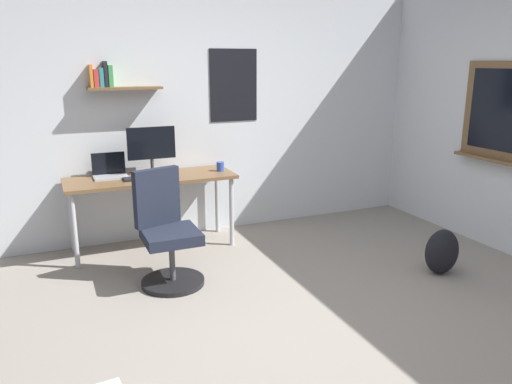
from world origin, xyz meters
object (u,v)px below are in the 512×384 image
(desk, at_px, (151,184))
(keyboard, at_px, (144,178))
(coffee_mug, at_px, (220,166))
(monitor_primary, at_px, (151,147))
(backpack, at_px, (442,252))
(computer_mouse, at_px, (173,175))
(laptop, at_px, (110,171))
(office_chair, at_px, (167,236))

(desk, xyz_separation_m, keyboard, (-0.08, -0.07, 0.08))
(desk, distance_m, coffee_mug, 0.71)
(monitor_primary, xyz_separation_m, backpack, (2.12, -1.68, -0.80))
(keyboard, xyz_separation_m, computer_mouse, (0.28, 0.00, 0.01))
(laptop, xyz_separation_m, keyboard, (0.28, -0.21, -0.04))
(computer_mouse, height_order, backpack, computer_mouse)
(coffee_mug, relative_size, backpack, 0.23)
(computer_mouse, xyz_separation_m, backpack, (1.96, -1.52, -0.54))
(keyboard, distance_m, backpack, 2.76)
(office_chair, bearing_deg, keyboard, 91.87)
(laptop, bearing_deg, backpack, -34.47)
(office_chair, relative_size, computer_mouse, 9.13)
(keyboard, distance_m, computer_mouse, 0.28)
(office_chair, relative_size, keyboard, 2.57)
(office_chair, xyz_separation_m, coffee_mug, (0.75, 0.80, 0.36))
(desk, height_order, keyboard, keyboard)
(computer_mouse, height_order, coffee_mug, coffee_mug)
(coffee_mug, bearing_deg, monitor_primary, 170.44)
(desk, distance_m, keyboard, 0.14)
(office_chair, distance_m, computer_mouse, 0.86)
(desk, distance_m, laptop, 0.41)
(laptop, height_order, monitor_primary, monitor_primary)
(monitor_primary, relative_size, keyboard, 1.25)
(laptop, height_order, keyboard, laptop)
(office_chair, height_order, laptop, laptop)
(laptop, distance_m, keyboard, 0.35)
(desk, relative_size, keyboard, 4.31)
(desk, distance_m, monitor_primary, 0.36)
(office_chair, bearing_deg, monitor_primary, 84.08)
(backpack, bearing_deg, keyboard, 145.83)
(coffee_mug, height_order, backpack, coffee_mug)
(laptop, height_order, coffee_mug, laptop)
(keyboard, bearing_deg, monitor_primary, 53.35)
(laptop, bearing_deg, monitor_primary, -6.90)
(desk, relative_size, office_chair, 1.68)
(keyboard, bearing_deg, backpack, -34.17)
(office_chair, xyz_separation_m, laptop, (-0.30, 0.96, 0.37))
(desk, relative_size, coffee_mug, 17.33)
(office_chair, distance_m, coffee_mug, 1.16)
(laptop, xyz_separation_m, coffee_mug, (1.06, -0.16, -0.01))
(computer_mouse, bearing_deg, desk, 160.60)
(desk, height_order, backpack, desk)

